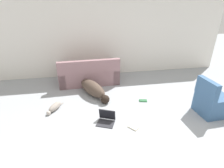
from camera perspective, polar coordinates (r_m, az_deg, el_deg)
name	(u,v)px	position (r m, az deg, el deg)	size (l,w,h in m)	color
ground_plane	(142,142)	(3.44, 9.79, -18.06)	(20.00, 20.00, 0.00)	#999EA3
wall_back	(111,38)	(5.94, -0.24, 14.80)	(7.79, 0.06, 2.48)	silver
couch	(89,74)	(5.50, -7.52, 3.23)	(1.83, 0.92, 0.83)	gray
dog	(93,89)	(4.78, -6.15, -1.56)	(0.84, 1.39, 0.38)	#4C3D33
cat	(54,107)	(4.38, -18.27, -7.19)	(0.36, 0.53, 0.16)	gray
laptop_open	(106,118)	(3.80, -1.82, -11.11)	(0.45, 0.42, 0.27)	#2D2D33
book_cream	(133,127)	(3.71, 7.00, -13.82)	(0.23, 0.24, 0.02)	beige
book_green	(143,101)	(4.61, 10.11, -5.36)	(0.22, 0.15, 0.02)	#2D663D
side_chair	(211,102)	(4.52, 29.73, -5.17)	(0.63, 0.61, 0.86)	#385B84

